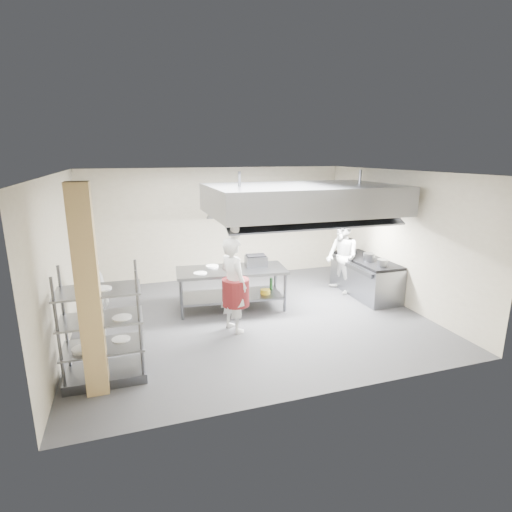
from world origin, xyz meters
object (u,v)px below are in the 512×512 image
object	(u,v)px
cooking_range	(365,278)
chef_head	(233,285)
stockpot	(369,257)
griddle	(256,261)
pass_rack	(102,325)
island	(232,289)
chef_line	(342,257)
chef_plating	(94,297)

from	to	relation	value
cooking_range	chef_head	size ratio (longest dim) A/B	1.08
stockpot	chef_head	bearing A→B (deg)	-166.91
griddle	stockpot	distance (m)	2.70
pass_rack	griddle	world-z (taller)	pass_rack
island	stockpot	bearing A→B (deg)	0.74
cooking_range	chef_head	xyz separation A→B (m)	(-3.58, -1.01, 0.51)
chef_head	griddle	world-z (taller)	chef_head
chef_head	chef_line	bearing A→B (deg)	-88.71
pass_rack	chef_head	bearing A→B (deg)	25.69
island	pass_rack	distance (m)	3.39
pass_rack	cooking_range	distance (m)	6.26
pass_rack	island	bearing A→B (deg)	41.16
island	cooking_range	bearing A→B (deg)	4.19
chef_head	chef_line	xyz separation A→B (m)	(3.10, 1.34, -0.03)
pass_rack	chef_plating	xyz separation A→B (m)	(-0.20, 1.55, -0.07)
pass_rack	cooking_range	world-z (taller)	pass_rack
chef_plating	pass_rack	bearing A→B (deg)	-21.41
chef_plating	stockpot	bearing A→B (deg)	64.59
island	cooking_range	distance (m)	3.33
cooking_range	stockpot	world-z (taller)	stockpot
cooking_range	island	bearing A→B (deg)	178.30
cooking_range	chef_plating	size ratio (longest dim) A/B	1.23
griddle	island	bearing A→B (deg)	-166.00
chef_plating	chef_head	bearing A→B (deg)	50.72
cooking_range	chef_plating	distance (m)	6.12
cooking_range	pass_rack	bearing A→B (deg)	-160.38
pass_rack	cooking_range	size ratio (longest dim) A/B	0.88
chef_plating	stockpot	xyz separation A→B (m)	(6.01, 0.35, 0.18)
island	chef_head	size ratio (longest dim) A/B	1.27
pass_rack	chef_head	xyz separation A→B (m)	(2.30, 1.08, 0.05)
griddle	stockpot	bearing A→B (deg)	-2.42
chef_line	stockpot	world-z (taller)	chef_line
cooking_range	chef_head	world-z (taller)	chef_head
chef_plating	griddle	distance (m)	3.43
chef_head	stockpot	world-z (taller)	chef_head
island	stockpot	world-z (taller)	stockpot
island	griddle	size ratio (longest dim) A/B	5.10
island	pass_rack	size ratio (longest dim) A/B	1.34
chef_head	pass_rack	bearing A→B (deg)	93.19
island	stockpot	xyz separation A→B (m)	(3.26, -0.29, 0.54)
chef_plating	chef_line	bearing A→B (deg)	70.10
chef_head	cooking_range	bearing A→B (deg)	-96.27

